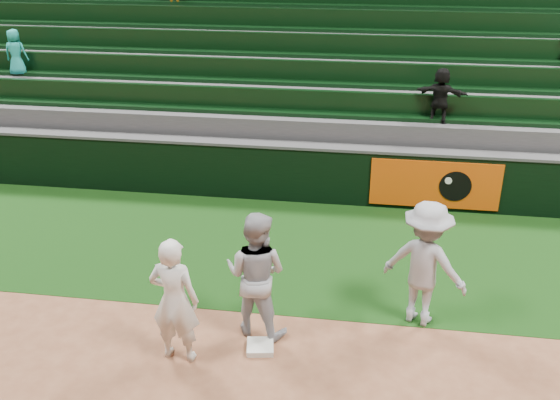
% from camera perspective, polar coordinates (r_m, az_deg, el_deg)
% --- Properties ---
extents(ground, '(70.00, 70.00, 0.00)m').
position_cam_1_polar(ground, '(9.06, -3.59, -13.53)').
color(ground, brown).
rests_on(ground, ground).
extents(foul_grass, '(36.00, 4.20, 0.01)m').
position_cam_1_polar(foul_grass, '(11.52, -0.56, -4.36)').
color(foul_grass, black).
rests_on(foul_grass, ground).
extents(first_base, '(0.43, 0.43, 0.08)m').
position_cam_1_polar(first_base, '(9.03, -1.82, -13.28)').
color(first_base, white).
rests_on(first_base, ground).
extents(first_baseman, '(0.70, 0.49, 1.85)m').
position_cam_1_polar(first_baseman, '(8.50, -9.62, -9.04)').
color(first_baseman, white).
rests_on(first_baseman, ground).
extents(baserunner, '(1.07, 0.92, 1.91)m').
position_cam_1_polar(baserunner, '(8.89, -2.21, -6.79)').
color(baserunner, '#A3A5AE').
rests_on(baserunner, ground).
extents(base_coach, '(1.43, 1.14, 1.94)m').
position_cam_1_polar(base_coach, '(9.32, 13.11, -5.71)').
color(base_coach, '#A4A7B2').
rests_on(base_coach, foul_grass).
extents(field_wall, '(36.00, 0.45, 1.25)m').
position_cam_1_polar(field_wall, '(13.21, 1.01, 2.62)').
color(field_wall, black).
rests_on(field_wall, ground).
extents(stadium_seating, '(36.00, 5.95, 5.18)m').
position_cam_1_polar(stadium_seating, '(16.46, 2.69, 10.97)').
color(stadium_seating, '#3A393C').
rests_on(stadium_seating, ground).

